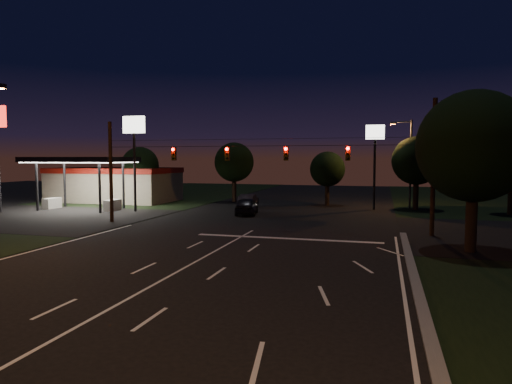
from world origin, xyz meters
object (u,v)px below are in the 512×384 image
(car_oncoming_a, at_px, (247,206))
(utility_pole_right, at_px, (432,236))
(car_oncoming_b, at_px, (249,201))
(tree_right_near, at_px, (474,148))

(car_oncoming_a, bearing_deg, utility_pole_right, 142.20)
(utility_pole_right, bearing_deg, car_oncoming_b, 140.41)
(utility_pole_right, distance_m, car_oncoming_a, 17.06)
(car_oncoming_b, bearing_deg, tree_right_near, 129.42)
(tree_right_near, bearing_deg, utility_pole_right, 107.53)
(car_oncoming_b, bearing_deg, car_oncoming_a, 100.01)
(car_oncoming_a, distance_m, car_oncoming_b, 6.15)
(utility_pole_right, xyz_separation_m, car_oncoming_b, (-16.70, 13.81, 0.70))
(car_oncoming_a, xyz_separation_m, car_oncoming_b, (-1.59, 5.94, -0.08))
(tree_right_near, bearing_deg, car_oncoming_a, 142.64)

